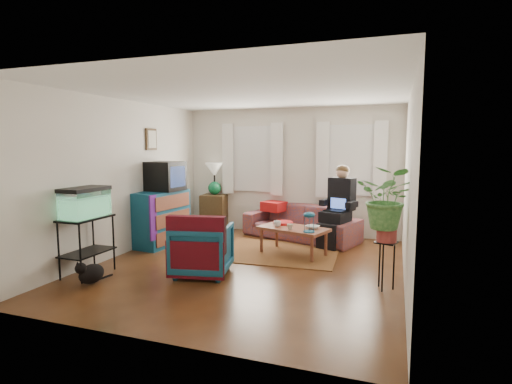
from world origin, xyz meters
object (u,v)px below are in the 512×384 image
at_px(dresser, 161,218).
at_px(armchair, 202,247).
at_px(aquarium_stand, 87,246).
at_px(sofa, 301,217).
at_px(plant_stand, 385,266).
at_px(coffee_table, 293,241).
at_px(side_table, 215,212).

relative_size(dresser, armchair, 1.40).
xyz_separation_m(dresser, aquarium_stand, (-0.01, -1.86, -0.09)).
height_order(sofa, plant_stand, sofa).
distance_m(sofa, dresser, 2.69).
height_order(aquarium_stand, coffee_table, aquarium_stand).
relative_size(dresser, aquarium_stand, 1.34).
distance_m(side_table, aquarium_stand, 3.49).
height_order(dresser, aquarium_stand, dresser).
height_order(aquarium_stand, armchair, aquarium_stand).
xyz_separation_m(sofa, plant_stand, (1.66, -2.38, -0.13)).
bearing_deg(sofa, armchair, -88.86).
height_order(sofa, aquarium_stand, sofa).
bearing_deg(aquarium_stand, side_table, 84.61).
xyz_separation_m(armchair, coffee_table, (0.97, 1.43, -0.17)).
xyz_separation_m(side_table, dresser, (-0.34, -1.61, 0.12)).
xyz_separation_m(aquarium_stand, coffee_table, (2.50, 2.01, -0.18)).
xyz_separation_m(dresser, coffee_table, (2.49, 0.14, -0.27)).
height_order(sofa, dresser, dresser).
bearing_deg(armchair, side_table, -79.61).
distance_m(dresser, aquarium_stand, 1.86).
bearing_deg(armchair, aquarium_stand, 9.03).
relative_size(side_table, armchair, 0.96).
xyz_separation_m(side_table, aquarium_stand, (-0.35, -3.47, 0.03)).
bearing_deg(coffee_table, aquarium_stand, -123.51).
bearing_deg(armchair, plant_stand, 173.46).
xyz_separation_m(sofa, dresser, (-2.34, -1.32, 0.06)).
bearing_deg(dresser, aquarium_stand, -84.51).
bearing_deg(sofa, aquarium_stand, -107.70).
height_order(side_table, dresser, dresser).
relative_size(side_table, dresser, 0.69).
relative_size(armchair, coffee_table, 0.71).
relative_size(sofa, coffee_table, 2.01).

